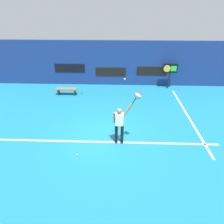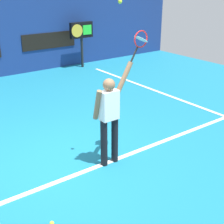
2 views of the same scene
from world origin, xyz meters
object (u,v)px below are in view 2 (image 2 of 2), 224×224
Objects in this scene: scoreboard_clock at (81,32)px; spare_ball at (52,223)px; tennis_player at (109,114)px; tennis_ball at (120,2)px; tennis_racket at (140,41)px.

scoreboard_clock is 9.23m from spare_ball.
tennis_ball is at bearing -27.35° from tennis_player.
tennis_ball reaches higher than scoreboard_clock.
tennis_racket is at bearing -0.36° from tennis_player.
scoreboard_clock is at bearing 67.17° from tennis_racket.
tennis_ball is at bearing -171.55° from tennis_racket.
tennis_player is 1.96m from tennis_ball.
tennis_player is 2.15m from spare_ball.
scoreboard_clock is (3.32, 6.71, -1.58)m from tennis_ball.
tennis_racket is at bearing -112.83° from scoreboard_clock.
tennis_ball reaches higher than spare_ball.
tennis_ball is 1.00× the size of spare_ball.
scoreboard_clock is (3.47, 6.63, 0.37)m from tennis_player.
spare_ball is (-5.16, -7.53, -1.35)m from scoreboard_clock.
tennis_player is at bearing 28.20° from spare_ball.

